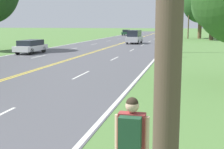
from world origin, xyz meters
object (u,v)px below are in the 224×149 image
(traffic_sign, at_px, (165,36))
(tree_right_cluster, at_px, (201,1))
(tree_left_verge, at_px, (213,5))
(car_silver_van_mid_far, at_px, (134,37))
(car_dark_green_sedan_receding, at_px, (126,32))
(car_white_hatchback_mid_near, at_px, (31,46))
(car_maroon_sedan_distant, at_px, (163,31))
(hitchhiker_person, at_px, (131,137))

(traffic_sign, bearing_deg, tree_right_cluster, 83.14)
(tree_left_verge, xyz_separation_m, car_silver_van_mid_far, (-12.11, -12.69, -5.29))
(car_dark_green_sedan_receding, bearing_deg, tree_left_verge, -135.46)
(car_white_hatchback_mid_near, relative_size, car_dark_green_sedan_receding, 1.00)
(tree_left_verge, relative_size, car_maroon_sedan_distant, 2.19)
(traffic_sign, height_order, car_silver_van_mid_far, traffic_sign)
(hitchhiker_person, relative_size, car_white_hatchback_mid_near, 0.42)
(traffic_sign, distance_m, car_dark_green_sedan_receding, 52.76)
(car_dark_green_sedan_receding, bearing_deg, car_white_hatchback_mid_near, 179.69)
(tree_right_cluster, relative_size, car_maroon_sedan_distant, 2.39)
(traffic_sign, bearing_deg, car_silver_van_mid_far, 107.40)
(hitchhiker_person, relative_size, tree_left_verge, 0.17)
(traffic_sign, distance_m, tree_left_verge, 32.11)
(car_white_hatchback_mid_near, relative_size, car_silver_van_mid_far, 0.86)
(tree_right_cluster, distance_m, car_white_hatchback_mid_near, 41.74)
(tree_right_cluster, height_order, car_silver_van_mid_far, tree_right_cluster)
(hitchhiker_person, relative_size, car_maroon_sedan_distant, 0.37)
(car_silver_van_mid_far, distance_m, car_dark_green_sedan_receding, 33.41)
(car_white_hatchback_mid_near, xyz_separation_m, car_maroon_sedan_distant, (8.99, 59.74, 0.10))
(traffic_sign, height_order, car_white_hatchback_mid_near, traffic_sign)
(car_silver_van_mid_far, distance_m, car_maroon_sedan_distant, 41.66)
(tree_left_verge, height_order, car_dark_green_sedan_receding, tree_left_verge)
(traffic_sign, height_order, car_dark_green_sedan_receding, traffic_sign)
(traffic_sign, relative_size, car_white_hatchback_mid_near, 0.61)
(traffic_sign, xyz_separation_m, car_silver_van_mid_far, (-5.79, 18.48, -0.92))
(tree_right_cluster, relative_size, car_silver_van_mid_far, 2.38)
(hitchhiker_person, bearing_deg, car_dark_green_sedan_receding, 11.39)
(tree_left_verge, relative_size, car_dark_green_sedan_receding, 2.52)
(hitchhiker_person, xyz_separation_m, car_dark_green_sedan_receding, (-14.15, 74.67, -0.34))
(traffic_sign, distance_m, car_maroon_sedan_distant, 60.31)
(traffic_sign, bearing_deg, car_dark_green_sedan_receding, 104.47)
(tree_left_verge, distance_m, tree_right_cluster, 6.60)
(tree_right_cluster, height_order, car_dark_green_sedan_receding, tree_right_cluster)
(car_dark_green_sedan_receding, height_order, car_maroon_sedan_distant, car_maroon_sedan_distant)
(tree_left_verge, xyz_separation_m, car_maroon_sedan_distant, (-10.89, 28.95, -5.48))
(car_dark_green_sedan_receding, bearing_deg, hitchhiker_person, -169.14)
(tree_left_verge, xyz_separation_m, car_dark_green_sedan_receding, (-19.49, 19.90, -5.57))
(car_dark_green_sedan_receding, distance_m, car_maroon_sedan_distant, 12.49)
(car_white_hatchback_mid_near, bearing_deg, car_dark_green_sedan_receding, 1.21)
(tree_left_verge, bearing_deg, traffic_sign, -101.45)
(car_maroon_sedan_distant, bearing_deg, car_white_hatchback_mid_near, -9.52)
(car_white_hatchback_mid_near, bearing_deg, tree_right_cluster, -24.35)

